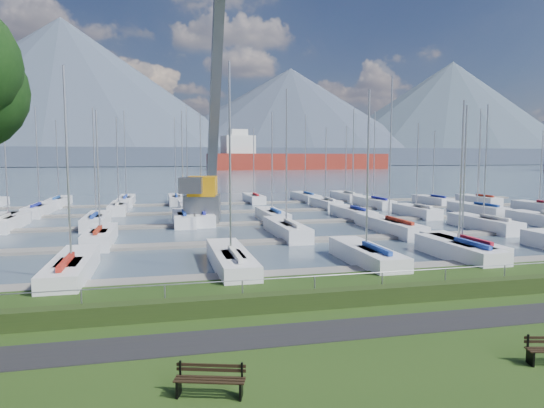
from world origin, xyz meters
name	(u,v)px	position (x,y,z in m)	size (l,w,h in m)	color
path	(367,328)	(0.00, -3.00, 0.01)	(160.00, 2.00, 0.04)	black
water	(172,168)	(0.00, 260.00, -0.40)	(800.00, 540.00, 0.20)	#475868
hedge	(341,298)	(0.00, -0.40, 0.35)	(80.00, 0.70, 0.70)	#243413
fence	(338,275)	(0.00, 0.00, 1.20)	(0.04, 0.04, 80.00)	gray
foothill	(169,157)	(0.00, 330.00, 6.00)	(900.00, 80.00, 12.00)	#434E62
mountains	(175,108)	(7.35, 404.62, 46.68)	(1190.00, 360.00, 115.00)	#3F4A5C
docks	(238,224)	(0.00, 26.00, -0.22)	(90.00, 41.60, 0.25)	#65645E
bench_left	(210,380)	(-5.96, -6.67, 0.42)	(1.84, 0.93, 0.85)	black
crane	(206,164)	(-2.68, 28.77, 5.33)	(4.69, 13.37, 22.35)	slate
cargo_ship_mid	(291,162)	(57.35, 215.60, 3.63)	(92.16, 26.03, 21.50)	maroon
sailboat_fleet	(206,164)	(-2.74, 27.95, 5.33)	(75.71, 49.73, 13.24)	#A51629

